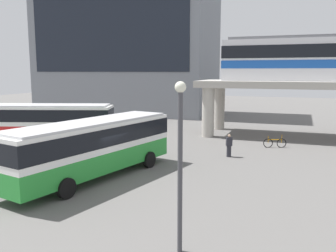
# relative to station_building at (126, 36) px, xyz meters

# --- Properties ---
(ground_plane) EXTENTS (120.00, 120.00, 0.00)m
(ground_plane) POSITION_rel_station_building_xyz_m (13.59, -20.31, -10.75)
(ground_plane) COLOR #605E5B
(station_building) EXTENTS (24.68, 11.21, 21.49)m
(station_building) POSITION_rel_station_building_xyz_m (0.00, 0.00, 0.00)
(station_building) COLOR slate
(station_building) RESTS_ON ground_plane
(bus_main) EXTENTS (4.88, 11.33, 3.22)m
(bus_main) POSITION_rel_station_building_xyz_m (13.26, -30.62, -8.76)
(bus_main) COLOR #268C33
(bus_main) RESTS_ON ground_plane
(bus_secondary) EXTENTS (11.28, 5.91, 3.22)m
(bus_secondary) POSITION_rel_station_building_xyz_m (4.26, -23.53, -8.76)
(bus_secondary) COLOR red
(bus_secondary) RESTS_ON ground_plane
(bicycle_orange) EXTENTS (1.71, 0.65, 1.04)m
(bicycle_orange) POSITION_rel_station_building_xyz_m (22.06, -18.58, -10.39)
(bicycle_orange) COLOR black
(bicycle_orange) RESTS_ON ground_plane
(pedestrian_near_building) EXTENTS (0.48, 0.42, 1.58)m
(pedestrian_near_building) POSITION_rel_station_building_xyz_m (19.30, -22.90, -10.01)
(pedestrian_near_building) COLOR #26262D
(pedestrian_near_building) RESTS_ON ground_plane
(pedestrian_walking_across) EXTENTS (0.38, 0.46, 1.82)m
(pedestrian_walking_across) POSITION_rel_station_building_xyz_m (12.42, -22.12, -9.88)
(pedestrian_walking_across) COLOR maroon
(pedestrian_walking_across) RESTS_ON ground_plane
(lamp_post) EXTENTS (0.36, 0.36, 5.58)m
(lamp_post) POSITION_rel_station_building_xyz_m (20.34, -36.85, -7.41)
(lamp_post) COLOR #3F3F44
(lamp_post) RESTS_ON ground_plane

